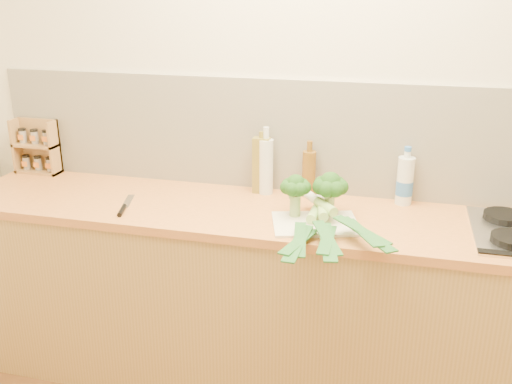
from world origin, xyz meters
TOP-DOWN VIEW (x-y plane):
  - room_shell at (0.00, 1.49)m, footprint 3.50×3.50m
  - counter at (0.00, 1.20)m, footprint 3.20×0.62m
  - chopping_board at (0.10, 1.09)m, footprint 0.41×0.35m
  - broccoli_left at (0.00, 1.14)m, footprint 0.13×0.13m
  - broccoli_right at (0.14, 1.19)m, footprint 0.15×0.15m
  - leek_front at (0.08, 1.05)m, footprint 0.11×0.65m
  - leek_mid at (0.14, 1.04)m, footprint 0.18×0.64m
  - leek_back at (0.18, 1.07)m, footprint 0.43×0.55m
  - chefs_knife at (-0.76, 1.05)m, footprint 0.10×0.28m
  - spice_rack at (-1.45, 1.44)m, footprint 0.24×0.10m
  - oil_tin at (-0.22, 1.42)m, footprint 0.08×0.05m
  - glass_bottle at (-0.19, 1.42)m, footprint 0.07×0.07m
  - amber_bottle at (0.01, 1.43)m, footprint 0.06×0.06m
  - water_bottle at (0.45, 1.44)m, footprint 0.08×0.08m

SIDE VIEW (x-z plane):
  - counter at x=0.00m, z-range 0.00..0.90m
  - chopping_board at x=0.10m, z-range 0.90..0.91m
  - chefs_knife at x=-0.76m, z-range 0.90..0.92m
  - leek_front at x=0.08m, z-range 0.91..0.95m
  - leek_mid at x=0.14m, z-range 0.93..0.97m
  - leek_back at x=0.18m, z-range 0.95..0.99m
  - water_bottle at x=0.45m, z-range 0.88..1.13m
  - amber_bottle at x=0.01m, z-range 0.88..1.15m
  - spice_rack at x=-1.45m, z-range 0.88..1.17m
  - broccoli_left at x=0.00m, z-range 0.95..1.13m
  - glass_bottle at x=-0.19m, z-range 0.88..1.20m
  - oil_tin at x=-0.22m, z-range 0.89..1.19m
  - broccoli_right at x=0.14m, z-range 0.95..1.14m
  - room_shell at x=0.00m, z-range -0.58..2.92m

